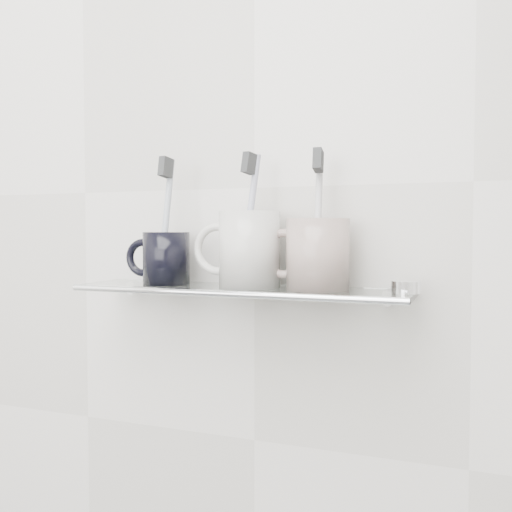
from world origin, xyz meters
The scene contains 18 objects.
wall_back centered at (0.00, 1.10, 1.25)m, with size 2.50×2.50×0.00m, color silver.
shelf_glass centered at (0.00, 1.04, 1.10)m, with size 0.50×0.12×0.01m, color silver.
shelf_rail centered at (0.00, 0.98, 1.10)m, with size 0.01×0.01×0.50m, color silver.
bracket_left centered at (-0.21, 1.09, 1.09)m, with size 0.02×0.02×0.03m, color silver.
bracket_right centered at (0.21, 1.09, 1.09)m, with size 0.02×0.02×0.03m, color silver.
mug_left centered at (-0.12, 1.04, 1.14)m, with size 0.07×0.07×0.08m, color black.
mug_left_handle centered at (-0.17, 1.04, 1.14)m, with size 0.06×0.06×0.01m, color black.
toothbrush_left centered at (-0.12, 1.04, 1.20)m, with size 0.01×0.01×0.19m, color #9BAAB9.
bristles_left centered at (-0.12, 1.04, 1.28)m, with size 0.01×0.02×0.03m, color #2F3132.
mug_center centered at (0.01, 1.04, 1.16)m, with size 0.09×0.09×0.11m, color silver.
mug_center_handle centered at (-0.04, 1.04, 1.16)m, with size 0.08×0.08×0.01m, color silver.
toothbrush_center centered at (0.01, 1.04, 1.20)m, with size 0.01×0.01×0.19m, color #898CAE.
bristles_center centered at (0.01, 1.04, 1.28)m, with size 0.01×0.02×0.03m, color #2F3132.
mug_right centered at (0.12, 1.04, 1.15)m, with size 0.09×0.09×0.10m, color silver.
mug_right_handle centered at (0.07, 1.04, 1.15)m, with size 0.07×0.07×0.01m, color silver.
toothbrush_right centered at (0.12, 1.04, 1.20)m, with size 0.01×0.01×0.19m, color #BDB9B6.
bristles_right centered at (0.12, 1.04, 1.28)m, with size 0.01×0.02×0.03m, color #2F3132.
chrome_cap centered at (0.24, 1.04, 1.11)m, with size 0.04×0.04×0.02m, color silver.
Camera 1 is at (0.32, 0.27, 1.18)m, focal length 40.00 mm.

